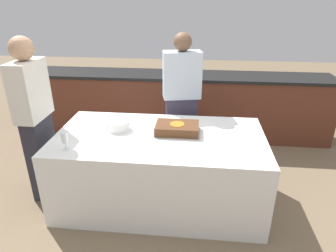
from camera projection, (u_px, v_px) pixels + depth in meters
ground_plane at (160, 198)px, 3.13m from camera, size 14.00×14.00×0.00m
back_counter at (174, 105)px, 4.39m from camera, size 4.40×0.58×0.92m
dining_table at (160, 168)px, 2.98m from camera, size 1.98×1.04×0.74m
cake at (177, 128)px, 2.87m from camera, size 0.45×0.31×0.09m
plate_stack at (118, 125)px, 2.93m from camera, size 0.22×0.22×0.09m
wine_glass at (64, 138)px, 2.53m from camera, size 0.06×0.06×0.16m
side_plate_near_cake at (175, 120)px, 3.16m from camera, size 0.20×0.20×0.00m
person_cutting_cake at (181, 102)px, 3.45m from camera, size 0.45×0.28×1.59m
person_seated_left at (35, 119)px, 2.90m from camera, size 0.22×0.41×1.63m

